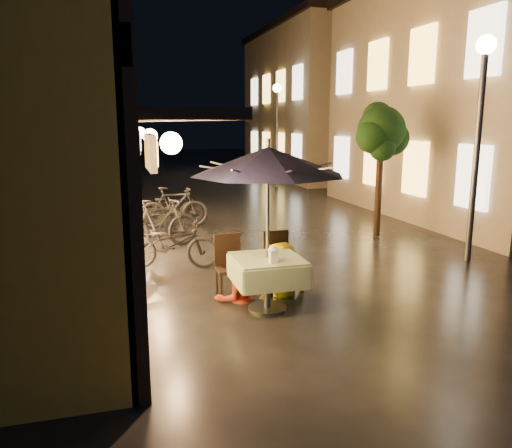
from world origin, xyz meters
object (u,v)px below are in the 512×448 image
object	(u,v)px
person_orange	(236,253)
table_lantern	(273,253)
streetlamp_near	(481,109)
patio_umbrella	(268,161)
bicycle_0	(172,244)
cafe_table	(267,270)
person_yellow	(282,244)

from	to	relation	value
person_orange	table_lantern	bearing A→B (deg)	95.20
table_lantern	person_orange	size ratio (longest dim) A/B	0.17
streetlamp_near	patio_umbrella	xyz separation A→B (m)	(-4.57, -1.41, -0.77)
table_lantern	person_orange	world-z (taller)	person_orange
bicycle_0	table_lantern	bearing A→B (deg)	-142.28
bicycle_0	patio_umbrella	bearing A→B (deg)	-140.28
cafe_table	person_yellow	world-z (taller)	person_yellow
table_lantern	streetlamp_near	bearing A→B (deg)	20.16
streetlamp_near	table_lantern	world-z (taller)	streetlamp_near
cafe_table	bicycle_0	distance (m)	2.75
person_yellow	bicycle_0	bearing A→B (deg)	-66.52
table_lantern	person_orange	bearing A→B (deg)	113.12
streetlamp_near	bicycle_0	bearing A→B (deg)	168.88
bicycle_0	person_orange	bearing A→B (deg)	-143.05
streetlamp_near	table_lantern	bearing A→B (deg)	-159.84
patio_umbrella	person_yellow	world-z (taller)	patio_umbrella
person_yellow	cafe_table	bearing A→B (deg)	40.82
streetlamp_near	table_lantern	distance (m)	5.26
patio_umbrella	person_yellow	size ratio (longest dim) A/B	1.51
cafe_table	patio_umbrella	xyz separation A→B (m)	(0.00, 0.00, 1.56)
streetlamp_near	person_orange	xyz separation A→B (m)	(-4.91, -0.88, -2.18)
streetlamp_near	patio_umbrella	world-z (taller)	streetlamp_near
streetlamp_near	bicycle_0	xyz separation A→B (m)	(-5.65, 1.11, -2.45)
patio_umbrella	table_lantern	world-z (taller)	patio_umbrella
cafe_table	person_yellow	xyz separation A→B (m)	(0.40, 0.57, 0.23)
person_orange	bicycle_0	world-z (taller)	person_orange
streetlamp_near	table_lantern	size ratio (longest dim) A/B	16.92
person_yellow	bicycle_0	distance (m)	2.48
person_orange	bicycle_0	xyz separation A→B (m)	(-0.74, 1.99, -0.27)
cafe_table	person_orange	xyz separation A→B (m)	(-0.34, 0.53, 0.15)
streetlamp_near	person_orange	bearing A→B (deg)	-169.84
cafe_table	bicycle_0	size ratio (longest dim) A/B	0.56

